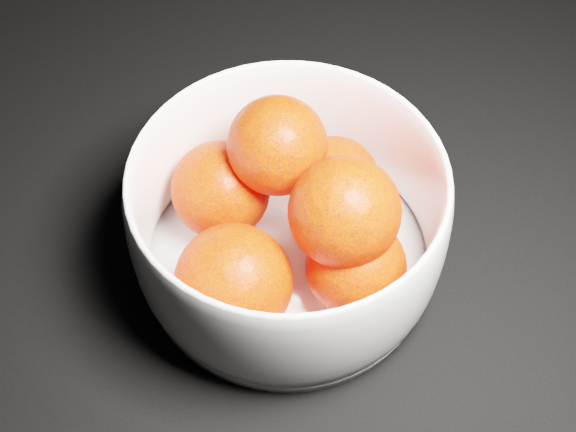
{
  "coord_description": "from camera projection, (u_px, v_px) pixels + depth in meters",
  "views": [
    {
      "loc": [
        0.23,
        -0.54,
        0.45
      ],
      "look_at": [
        0.21,
        -0.25,
        0.05
      ],
      "focal_mm": 50.0,
      "sensor_mm": 36.0,
      "label": 1
    }
  ],
  "objects": [
    {
      "name": "ground",
      "position": [
        76.0,
        5.0,
        0.7
      ],
      "size": [
        3.0,
        3.0,
        0.0
      ],
      "primitive_type": "cube",
      "color": "black",
      "rests_on": "ground"
    },
    {
      "name": "bowl",
      "position": [
        288.0,
        221.0,
        0.5
      ],
      "size": [
        0.2,
        0.2,
        0.1
      ],
      "rotation": [
        0.0,
        0.0,
        -0.39
      ],
      "color": "white",
      "rests_on": "ground"
    },
    {
      "name": "orange_pile",
      "position": [
        288.0,
        217.0,
        0.49
      ],
      "size": [
        0.15,
        0.15,
        0.11
      ],
      "color": "#FF2505",
      "rests_on": "bowl"
    }
  ]
}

